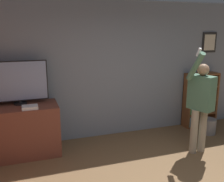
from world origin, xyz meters
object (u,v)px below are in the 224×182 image
Objects in this scene: bookshelf at (197,100)px; waste_bin at (208,126)px; person at (201,100)px; game_console at (30,107)px; television at (19,82)px.

bookshelf is 3.76× the size of waste_bin.
bookshelf is at bearing 125.39° from person.
game_console is 0.79× the size of waste_bin.
game_console is at bearing -123.45° from person.
television is 0.80× the size of bookshelf.
bookshelf is at bearing 1.26° from television.
television is 0.52× the size of person.
bookshelf is 0.65× the size of person.
bookshelf is 1.42m from person.
game_console is 3.63m from waste_bin.
person is at bearing -14.13° from game_console.
person is at bearing -19.37° from television.
waste_bin is at bearing -95.47° from bookshelf.
television reaches higher than game_console.
television is 3.88m from waste_bin.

